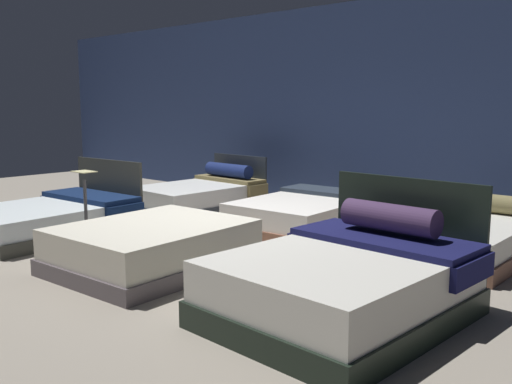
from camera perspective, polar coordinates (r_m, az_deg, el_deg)
name	(u,v)px	position (r m, az deg, el deg)	size (l,w,h in m)	color
ground_plane	(220,250)	(7.05, -3.67, -5.89)	(18.00, 18.00, 0.02)	gray
showroom_back_wall	(374,107)	(9.74, 11.84, 8.44)	(18.00, 0.06, 3.50)	navy
bed_0	(52,218)	(8.31, -19.91, -2.48)	(1.73, 2.22, 0.97)	#33342E
bed_1	(153,247)	(6.29, -10.36, -5.45)	(1.67, 2.06, 0.49)	#595055
bed_2	(346,282)	(4.83, 9.09, -8.99)	(1.78, 2.17, 1.10)	black
bed_3	(201,194)	(9.91, -5.59, -0.22)	(1.58, 2.19, 0.86)	#272E36
bed_4	(305,213)	(8.31, 5.00, -2.08)	(1.67, 2.18, 0.47)	brown
bed_5	(463,237)	(7.14, 20.18, -4.32)	(1.44, 2.09, 0.67)	brown
price_sign	(86,221)	(7.20, -16.77, -2.78)	(0.28, 0.24, 0.99)	#3F3F44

